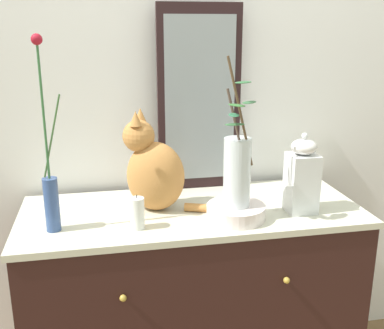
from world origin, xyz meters
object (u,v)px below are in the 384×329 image
(mirror_leaning, at_px, (199,99))
(vase_glass_clear, at_px, (237,170))
(cat_sitting, at_px, (154,170))
(jar_lidded_porcelain, at_px, (302,177))
(candle_pillar, at_px, (137,213))
(sideboard, at_px, (192,305))
(bowl_porcelain, at_px, (236,212))
(vase_slim_green, at_px, (50,187))

(mirror_leaning, distance_m, vase_glass_clear, 0.43)
(cat_sitting, height_order, jar_lidded_porcelain, cat_sitting)
(candle_pillar, bearing_deg, sideboard, 32.86)
(sideboard, xyz_separation_m, jar_lidded_porcelain, (0.40, -0.10, 0.57))
(mirror_leaning, bearing_deg, bowl_porcelain, -81.15)
(sideboard, relative_size, candle_pillar, 10.45)
(bowl_porcelain, bearing_deg, mirror_leaning, 98.85)
(mirror_leaning, distance_m, vase_slim_green, 0.73)
(vase_glass_clear, relative_size, candle_pillar, 4.27)
(mirror_leaning, bearing_deg, vase_slim_green, -149.55)
(cat_sitting, xyz_separation_m, vase_glass_clear, (0.28, -0.15, 0.03))
(vase_slim_green, distance_m, candle_pillar, 0.31)
(mirror_leaning, height_order, vase_slim_green, mirror_leaning)
(sideboard, bearing_deg, cat_sitting, 170.52)
(sideboard, relative_size, jar_lidded_porcelain, 4.28)
(sideboard, xyz_separation_m, mirror_leaning, (0.08, 0.25, 0.82))
(vase_glass_clear, distance_m, jar_lidded_porcelain, 0.27)
(cat_sitting, height_order, candle_pillar, cat_sitting)
(mirror_leaning, xyz_separation_m, bowl_porcelain, (0.06, -0.38, -0.36))
(cat_sitting, relative_size, vase_glass_clear, 0.83)
(vase_glass_clear, height_order, candle_pillar, vase_glass_clear)
(sideboard, bearing_deg, candle_pillar, -147.14)
(mirror_leaning, relative_size, vase_glass_clear, 1.44)
(bowl_porcelain, bearing_deg, sideboard, 137.46)
(vase_slim_green, distance_m, bowl_porcelain, 0.67)
(candle_pillar, bearing_deg, vase_slim_green, 171.55)
(jar_lidded_porcelain, height_order, candle_pillar, jar_lidded_porcelain)
(mirror_leaning, xyz_separation_m, cat_sitting, (-0.22, -0.22, -0.23))
(cat_sitting, xyz_separation_m, bowl_porcelain, (0.28, -0.15, -0.13))
(vase_slim_green, bearing_deg, bowl_porcelain, -2.31)
(sideboard, height_order, vase_slim_green, vase_slim_green)
(mirror_leaning, bearing_deg, jar_lidded_porcelain, -47.46)
(vase_glass_clear, bearing_deg, mirror_leaning, 98.69)
(sideboard, xyz_separation_m, bowl_porcelain, (0.14, -0.13, 0.46))
(mirror_leaning, relative_size, candle_pillar, 6.16)
(jar_lidded_porcelain, relative_size, candle_pillar, 2.44)
(mirror_leaning, bearing_deg, sideboard, -108.18)
(cat_sitting, bearing_deg, vase_slim_green, -161.17)
(vase_glass_clear, height_order, jar_lidded_porcelain, vase_glass_clear)
(bowl_porcelain, bearing_deg, candle_pillar, -177.40)
(mirror_leaning, bearing_deg, cat_sitting, -135.20)
(mirror_leaning, height_order, cat_sitting, mirror_leaning)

